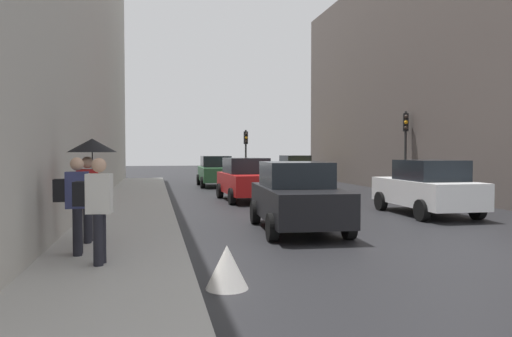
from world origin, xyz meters
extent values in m
plane|color=black|center=(0.00, 0.00, 0.00)|extent=(120.00, 120.00, 0.00)
cube|color=#A8A5A0|center=(-6.99, 6.00, 0.08)|extent=(2.62, 40.00, 0.16)
cube|color=#5B514C|center=(11.68, 15.12, 6.00)|extent=(12.00, 24.29, 11.99)
cylinder|color=#2D2D2D|center=(5.38, 12.20, 1.96)|extent=(0.12, 0.12, 3.92)
cube|color=black|center=(5.38, 12.20, 3.40)|extent=(0.34, 0.37, 0.84)
cube|color=yellow|center=(5.38, 12.20, 1.05)|extent=(0.25, 0.23, 0.24)
sphere|color=#2D231E|center=(5.30, 12.03, 3.66)|extent=(0.18, 0.18, 0.18)
sphere|color=orange|center=(5.30, 12.03, 3.40)|extent=(0.18, 0.18, 0.18)
sphere|color=#2D231E|center=(5.30, 12.03, 3.14)|extent=(0.18, 0.18, 0.18)
cylinder|color=#2D2D2D|center=(-0.24, 23.16, 1.73)|extent=(0.12, 0.12, 3.46)
cube|color=black|center=(-0.24, 23.16, 2.94)|extent=(0.24, 0.30, 0.84)
cube|color=yellow|center=(-0.24, 23.16, 1.05)|extent=(0.20, 0.16, 0.24)
sphere|color=#2D231E|center=(-0.24, 22.97, 3.20)|extent=(0.18, 0.18, 0.18)
sphere|color=orange|center=(-0.24, 22.97, 2.94)|extent=(0.18, 0.18, 0.18)
sphere|color=#2D231E|center=(-0.24, 22.97, 2.68)|extent=(0.18, 0.18, 0.18)
cube|color=yellow|center=(2.89, 22.43, 0.72)|extent=(1.93, 4.25, 0.80)
cube|color=black|center=(2.90, 22.18, 1.44)|extent=(1.66, 2.05, 0.64)
cylinder|color=black|center=(1.95, 23.75, 0.32)|extent=(0.24, 0.65, 0.64)
cylinder|color=black|center=(3.75, 23.80, 0.32)|extent=(0.24, 0.65, 0.64)
cylinder|color=black|center=(2.03, 21.05, 0.32)|extent=(0.24, 0.65, 0.64)
cylinder|color=black|center=(3.83, 21.10, 0.32)|extent=(0.24, 0.65, 0.64)
cube|color=silver|center=(2.26, 5.27, 0.72)|extent=(1.87, 4.23, 0.80)
cube|color=black|center=(2.26, 5.02, 1.44)|extent=(1.63, 2.03, 0.64)
cylinder|color=black|center=(1.38, 6.64, 0.32)|extent=(0.23, 0.64, 0.64)
cylinder|color=black|center=(3.18, 6.61, 0.32)|extent=(0.23, 0.64, 0.64)
cylinder|color=black|center=(1.34, 3.94, 0.32)|extent=(0.23, 0.64, 0.64)
cylinder|color=black|center=(3.14, 3.91, 0.32)|extent=(0.23, 0.64, 0.64)
cube|color=#2D6038|center=(-2.76, 19.11, 0.72)|extent=(1.84, 4.22, 0.80)
cube|color=black|center=(-2.76, 19.36, 1.44)|extent=(1.62, 2.02, 0.64)
cylinder|color=black|center=(-1.87, 17.76, 0.32)|extent=(0.23, 0.64, 0.64)
cylinder|color=black|center=(-3.67, 17.77, 0.32)|extent=(0.23, 0.64, 0.64)
cylinder|color=black|center=(-1.85, 20.46, 0.32)|extent=(0.23, 0.64, 0.64)
cylinder|color=black|center=(-3.65, 20.47, 0.32)|extent=(0.23, 0.64, 0.64)
cube|color=red|center=(-2.54, 10.76, 0.72)|extent=(1.96, 4.27, 0.80)
cube|color=black|center=(-2.54, 11.01, 1.44)|extent=(1.68, 2.06, 0.64)
cylinder|color=black|center=(-1.58, 9.44, 0.32)|extent=(0.24, 0.65, 0.64)
cylinder|color=black|center=(-3.38, 9.37, 0.32)|extent=(0.24, 0.65, 0.64)
cylinder|color=black|center=(-1.69, 12.14, 0.32)|extent=(0.24, 0.65, 0.64)
cylinder|color=black|center=(-3.49, 12.07, 0.32)|extent=(0.24, 0.65, 0.64)
cube|color=black|center=(-2.69, 3.06, 0.72)|extent=(2.06, 4.30, 0.80)
cube|color=black|center=(-2.68, 3.31, 1.44)|extent=(1.72, 2.10, 0.64)
cylinder|color=black|center=(-1.88, 1.66, 0.32)|extent=(0.26, 0.65, 0.64)
cylinder|color=black|center=(-3.68, 1.77, 0.32)|extent=(0.26, 0.65, 0.64)
cylinder|color=black|center=(-1.71, 4.35, 0.32)|extent=(0.26, 0.65, 0.64)
cylinder|color=black|center=(-3.51, 4.47, 0.32)|extent=(0.26, 0.65, 0.64)
cylinder|color=black|center=(-7.62, 1.75, 0.58)|extent=(0.16, 0.16, 0.85)
cylinder|color=black|center=(-7.62, 1.55, 0.58)|extent=(0.16, 0.16, 0.85)
cube|color=red|center=(-7.62, 1.65, 1.34)|extent=(0.40, 0.26, 0.66)
sphere|color=tan|center=(-7.62, 1.65, 1.81)|extent=(0.24, 0.24, 0.24)
cylinder|color=black|center=(-7.52, 1.65, 1.59)|extent=(0.02, 0.02, 0.90)
cone|color=black|center=(-7.52, 1.65, 2.16)|extent=(1.00, 1.00, 0.28)
cylinder|color=black|center=(-7.15, -0.34, 0.58)|extent=(0.16, 0.16, 0.85)
cylinder|color=black|center=(-7.18, -0.54, 0.58)|extent=(0.16, 0.16, 0.85)
cube|color=silver|center=(-7.17, -0.44, 1.34)|extent=(0.43, 0.31, 0.66)
sphere|color=tan|center=(-7.17, -0.44, 1.81)|extent=(0.24, 0.24, 0.24)
cube|color=black|center=(-7.47, -0.40, 1.34)|extent=(0.24, 0.31, 0.40)
cylinder|color=black|center=(-7.65, 0.52, 0.58)|extent=(0.16, 0.16, 0.85)
cylinder|color=black|center=(-7.63, 0.32, 0.58)|extent=(0.16, 0.16, 0.85)
cube|color=navy|center=(-7.64, 0.42, 1.34)|extent=(0.42, 0.28, 0.66)
sphere|color=tan|center=(-7.64, 0.42, 1.81)|extent=(0.24, 0.24, 0.24)
cube|color=black|center=(-7.94, 0.40, 1.34)|extent=(0.22, 0.29, 0.40)
cone|color=silver|center=(-5.23, -1.74, 0.33)|extent=(0.64, 0.64, 0.65)
camera|label=1|loc=(-6.28, -8.81, 2.04)|focal=34.07mm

